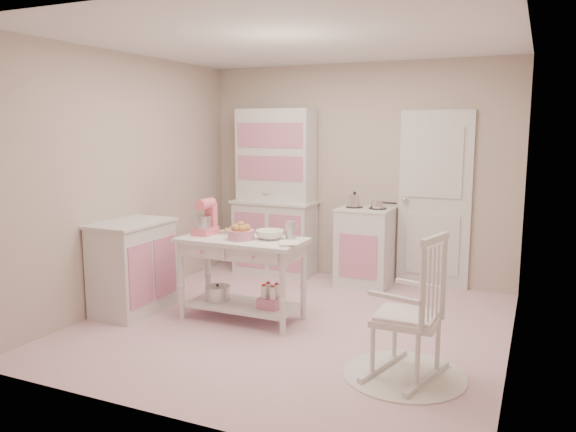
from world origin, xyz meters
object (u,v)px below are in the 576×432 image
(rocking_chair, at_px, (407,305))
(work_table, at_px, (242,279))
(hutch, at_px, (275,192))
(bread_basket, at_px, (241,235))
(stove, at_px, (365,246))
(stand_mixer, at_px, (205,217))
(base_cabinet, at_px, (133,267))

(rocking_chair, distance_m, work_table, 1.83)
(hutch, height_order, bread_basket, hutch)
(work_table, bearing_deg, hutch, 105.47)
(hutch, bearing_deg, work_table, -74.53)
(stove, xyz_separation_m, work_table, (-0.72, -1.67, -0.06))
(stand_mixer, xyz_separation_m, bread_basket, (0.44, -0.07, -0.12))
(stand_mixer, bearing_deg, hutch, 92.95)
(stove, height_order, stand_mixer, stand_mixer)
(stand_mixer, bearing_deg, bread_basket, -7.95)
(stove, distance_m, bread_basket, 1.90)
(base_cabinet, height_order, work_table, base_cabinet)
(stand_mixer, height_order, bread_basket, stand_mixer)
(work_table, distance_m, stand_mixer, 0.71)
(hutch, bearing_deg, base_cabinet, -108.19)
(stand_mixer, bearing_deg, rocking_chair, -15.40)
(work_table, xyz_separation_m, stand_mixer, (-0.42, 0.02, 0.57))
(base_cabinet, bearing_deg, work_table, 12.16)
(rocking_chair, relative_size, work_table, 0.92)
(rocking_chair, bearing_deg, base_cabinet, -173.03)
(stand_mixer, bearing_deg, base_cabinet, -158.43)
(base_cabinet, xyz_separation_m, rocking_chair, (2.84, -0.37, 0.09))
(hutch, height_order, stove, hutch)
(rocking_chair, bearing_deg, hutch, 147.72)
(stove, bearing_deg, work_table, -113.50)
(hutch, relative_size, stand_mixer, 6.12)
(base_cabinet, height_order, bread_basket, base_cabinet)
(hutch, relative_size, bread_basket, 8.32)
(stove, relative_size, bread_basket, 3.68)
(base_cabinet, relative_size, rocking_chair, 0.84)
(stove, bearing_deg, rocking_chair, -66.45)
(hutch, xyz_separation_m, bread_basket, (0.50, -1.77, -0.19))
(base_cabinet, xyz_separation_m, stand_mixer, (0.70, 0.26, 0.51))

